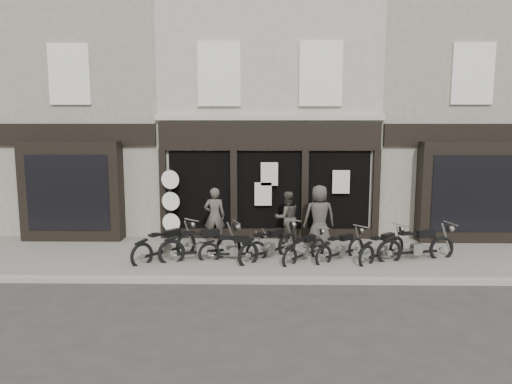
{
  "coord_description": "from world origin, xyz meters",
  "views": [
    {
      "loc": [
        -0.17,
        -13.09,
        4.05
      ],
      "look_at": [
        -0.41,
        1.6,
        1.84
      ],
      "focal_mm": 35.0,
      "sensor_mm": 36.0,
      "label": 1
    }
  ],
  "objects_px": {
    "motorcycle_3": "(269,247)",
    "motorcycle_5": "(341,250)",
    "motorcycle_6": "(383,250)",
    "man_right": "(319,216)",
    "advert_sign_post": "(171,207)",
    "motorcycle_2": "(234,250)",
    "motorcycle_7": "(417,248)",
    "motorcycle_0": "(166,247)",
    "motorcycle_1": "(202,248)",
    "motorcycle_4": "(305,251)",
    "man_centre": "(287,218)",
    "man_left": "(215,216)"
  },
  "relations": [
    {
      "from": "motorcycle_5",
      "to": "motorcycle_7",
      "type": "height_order",
      "value": "motorcycle_7"
    },
    {
      "from": "motorcycle_2",
      "to": "man_centre",
      "type": "relative_size",
      "value": 1.17
    },
    {
      "from": "motorcycle_2",
      "to": "motorcycle_0",
      "type": "bearing_deg",
      "value": 169.29
    },
    {
      "from": "man_centre",
      "to": "motorcycle_5",
      "type": "bearing_deg",
      "value": 114.15
    },
    {
      "from": "motorcycle_3",
      "to": "motorcycle_5",
      "type": "height_order",
      "value": "motorcycle_3"
    },
    {
      "from": "man_centre",
      "to": "man_right",
      "type": "bearing_deg",
      "value": 139.07
    },
    {
      "from": "man_right",
      "to": "advert_sign_post",
      "type": "height_order",
      "value": "advert_sign_post"
    },
    {
      "from": "advert_sign_post",
      "to": "man_centre",
      "type": "bearing_deg",
      "value": 6.44
    },
    {
      "from": "man_centre",
      "to": "motorcycle_0",
      "type": "bearing_deg",
      "value": 9.86
    },
    {
      "from": "motorcycle_5",
      "to": "man_left",
      "type": "bearing_deg",
      "value": 115.96
    },
    {
      "from": "motorcycle_5",
      "to": "motorcycle_6",
      "type": "xyz_separation_m",
      "value": [
        1.15,
        -0.05,
        0.02
      ]
    },
    {
      "from": "motorcycle_3",
      "to": "man_left",
      "type": "relative_size",
      "value": 1.02
    },
    {
      "from": "motorcycle_2",
      "to": "motorcycle_7",
      "type": "relative_size",
      "value": 0.84
    },
    {
      "from": "motorcycle_2",
      "to": "motorcycle_6",
      "type": "height_order",
      "value": "motorcycle_6"
    },
    {
      "from": "motorcycle_1",
      "to": "motorcycle_7",
      "type": "xyz_separation_m",
      "value": [
        6.01,
        0.08,
        -0.0
      ]
    },
    {
      "from": "motorcycle_4",
      "to": "motorcycle_7",
      "type": "relative_size",
      "value": 0.69
    },
    {
      "from": "motorcycle_6",
      "to": "motorcycle_1",
      "type": "bearing_deg",
      "value": 137.81
    },
    {
      "from": "motorcycle_3",
      "to": "motorcycle_5",
      "type": "xyz_separation_m",
      "value": [
        2.0,
        -0.05,
        -0.06
      ]
    },
    {
      "from": "motorcycle_2",
      "to": "motorcycle_1",
      "type": "bearing_deg",
      "value": 172.31
    },
    {
      "from": "motorcycle_4",
      "to": "man_centre",
      "type": "relative_size",
      "value": 0.97
    },
    {
      "from": "man_left",
      "to": "man_centre",
      "type": "relative_size",
      "value": 1.08
    },
    {
      "from": "motorcycle_7",
      "to": "motorcycle_2",
      "type": "bearing_deg",
      "value": 167.27
    },
    {
      "from": "motorcycle_0",
      "to": "motorcycle_3",
      "type": "xyz_separation_m",
      "value": [
        2.92,
        0.04,
        0.01
      ]
    },
    {
      "from": "motorcycle_6",
      "to": "motorcycle_7",
      "type": "bearing_deg",
      "value": -40.29
    },
    {
      "from": "motorcycle_0",
      "to": "man_right",
      "type": "distance_m",
      "value": 4.66
    },
    {
      "from": "motorcycle_2",
      "to": "advert_sign_post",
      "type": "bearing_deg",
      "value": 126.58
    },
    {
      "from": "man_centre",
      "to": "advert_sign_post",
      "type": "relative_size",
      "value": 0.67
    },
    {
      "from": "motorcycle_0",
      "to": "motorcycle_5",
      "type": "distance_m",
      "value": 4.92
    },
    {
      "from": "motorcycle_0",
      "to": "motorcycle_2",
      "type": "relative_size",
      "value": 0.97
    },
    {
      "from": "motorcycle_5",
      "to": "man_right",
      "type": "distance_m",
      "value": 1.51
    },
    {
      "from": "man_right",
      "to": "motorcycle_2",
      "type": "bearing_deg",
      "value": 22.69
    },
    {
      "from": "motorcycle_6",
      "to": "man_right",
      "type": "relative_size",
      "value": 0.88
    },
    {
      "from": "motorcycle_1",
      "to": "motorcycle_2",
      "type": "bearing_deg",
      "value": -19.95
    },
    {
      "from": "motorcycle_3",
      "to": "motorcycle_4",
      "type": "xyz_separation_m",
      "value": [
        0.99,
        -0.15,
        -0.07
      ]
    },
    {
      "from": "motorcycle_6",
      "to": "motorcycle_7",
      "type": "relative_size",
      "value": 0.73
    },
    {
      "from": "motorcycle_2",
      "to": "motorcycle_5",
      "type": "bearing_deg",
      "value": -6.39
    },
    {
      "from": "motorcycle_0",
      "to": "motorcycle_7",
      "type": "xyz_separation_m",
      "value": [
        7.04,
        -0.02,
        0.02
      ]
    },
    {
      "from": "advert_sign_post",
      "to": "motorcycle_5",
      "type": "bearing_deg",
      "value": -9.68
    },
    {
      "from": "motorcycle_5",
      "to": "motorcycle_7",
      "type": "xyz_separation_m",
      "value": [
        2.11,
        -0.02,
        0.07
      ]
    },
    {
      "from": "motorcycle_2",
      "to": "motorcycle_6",
      "type": "bearing_deg",
      "value": -7.59
    },
    {
      "from": "motorcycle_1",
      "to": "motorcycle_5",
      "type": "bearing_deg",
      "value": -18.95
    },
    {
      "from": "motorcycle_1",
      "to": "motorcycle_5",
      "type": "xyz_separation_m",
      "value": [
        3.89,
        0.09,
        -0.07
      ]
    },
    {
      "from": "motorcycle_1",
      "to": "man_left",
      "type": "height_order",
      "value": "man_left"
    },
    {
      "from": "motorcycle_3",
      "to": "motorcycle_4",
      "type": "relative_size",
      "value": 1.14
    },
    {
      "from": "motorcycle_3",
      "to": "motorcycle_4",
      "type": "bearing_deg",
      "value": -54.05
    },
    {
      "from": "man_left",
      "to": "man_centre",
      "type": "xyz_separation_m",
      "value": [
        2.26,
        0.1,
        -0.07
      ]
    },
    {
      "from": "motorcycle_5",
      "to": "motorcycle_6",
      "type": "bearing_deg",
      "value": -43.35
    },
    {
      "from": "motorcycle_1",
      "to": "motorcycle_3",
      "type": "height_order",
      "value": "motorcycle_1"
    },
    {
      "from": "motorcycle_7",
      "to": "advert_sign_post",
      "type": "relative_size",
      "value": 0.94
    },
    {
      "from": "motorcycle_3",
      "to": "motorcycle_7",
      "type": "relative_size",
      "value": 0.79
    }
  ]
}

